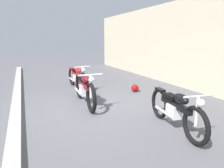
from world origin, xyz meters
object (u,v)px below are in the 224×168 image
object	(u,v)px
helmet	(135,88)
motorcycle_black	(175,109)
motorcycle_maroon	(84,88)
motorcycle_red	(77,77)

from	to	relation	value
helmet	motorcycle_black	world-z (taller)	motorcycle_black
motorcycle_black	motorcycle_maroon	xyz separation A→B (m)	(-2.35, -1.24, 0.04)
helmet	motorcycle_black	bearing A→B (deg)	-15.04
motorcycle_black	helmet	bearing A→B (deg)	173.63
helmet	motorcycle_black	xyz separation A→B (m)	(3.03, -0.81, 0.30)
helmet	motorcycle_red	size ratio (longest dim) A/B	0.13
helmet	motorcycle_maroon	distance (m)	2.19
motorcycle_red	motorcycle_black	bearing A→B (deg)	8.14
motorcycle_red	motorcycle_maroon	bearing A→B (deg)	-12.33
motorcycle_maroon	motorcycle_black	bearing A→B (deg)	30.63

